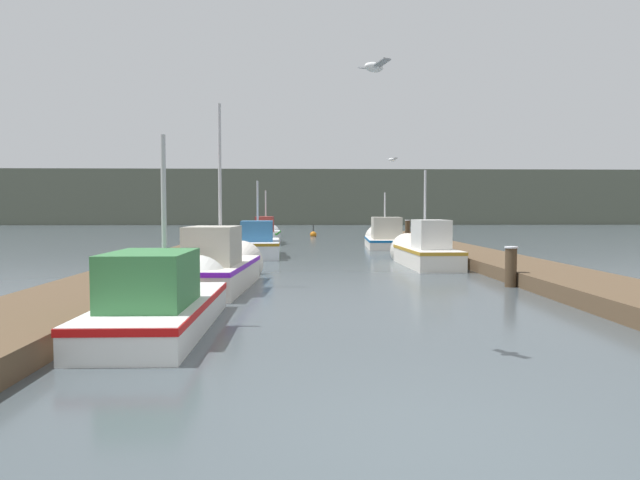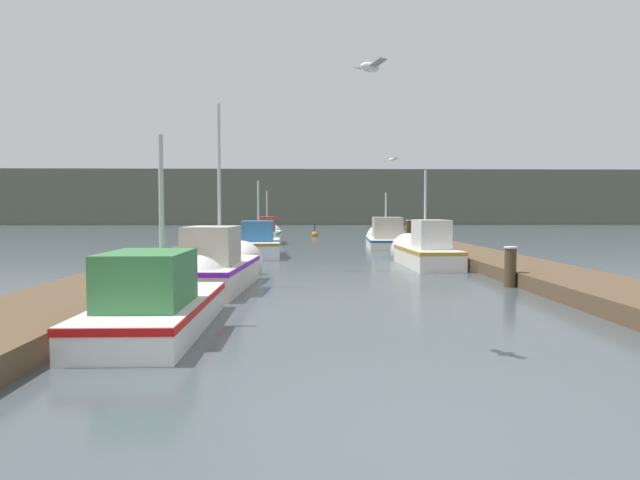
{
  "view_description": "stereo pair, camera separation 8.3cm",
  "coord_description": "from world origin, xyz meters",
  "px_view_note": "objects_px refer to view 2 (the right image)",
  "views": [
    {
      "loc": [
        -1.06,
        -4.36,
        1.87
      ],
      "look_at": [
        -0.48,
        13.78,
        0.91
      ],
      "focal_mm": 32.0,
      "sensor_mm": 36.0,
      "label": 1
    },
    {
      "loc": [
        -0.97,
        -4.36,
        1.87
      ],
      "look_at": [
        -0.48,
        13.78,
        0.91
      ],
      "focal_mm": 32.0,
      "sensor_mm": 36.0,
      "label": 2
    }
  ],
  "objects_px": {
    "fishing_boat_0": "(167,299)",
    "fishing_boat_3": "(259,244)",
    "seagull_lead": "(370,67)",
    "seagull_1": "(392,160)",
    "fishing_boat_2": "(424,251)",
    "fishing_boat_5": "(267,235)",
    "fishing_boat_1": "(222,266)",
    "mooring_piling_1": "(510,267)",
    "mooring_piling_0": "(409,233)",
    "fishing_boat_4": "(385,238)",
    "channel_buoy": "(315,235)"
  },
  "relations": [
    {
      "from": "fishing_boat_0",
      "to": "fishing_boat_3",
      "type": "bearing_deg",
      "value": 88.57
    },
    {
      "from": "seagull_lead",
      "to": "seagull_1",
      "type": "xyz_separation_m",
      "value": [
        2.32,
        13.17,
        -0.01
      ]
    },
    {
      "from": "seagull_1",
      "to": "seagull_lead",
      "type": "bearing_deg",
      "value": 145.11
    },
    {
      "from": "fishing_boat_2",
      "to": "fishing_boat_5",
      "type": "relative_size",
      "value": 1.01
    },
    {
      "from": "fishing_boat_1",
      "to": "mooring_piling_1",
      "type": "height_order",
      "value": "fishing_boat_1"
    },
    {
      "from": "fishing_boat_1",
      "to": "mooring_piling_0",
      "type": "height_order",
      "value": "fishing_boat_1"
    },
    {
      "from": "fishing_boat_0",
      "to": "fishing_boat_4",
      "type": "height_order",
      "value": "fishing_boat_0"
    },
    {
      "from": "mooring_piling_0",
      "to": "seagull_1",
      "type": "distance_m",
      "value": 8.57
    },
    {
      "from": "fishing_boat_3",
      "to": "fishing_boat_5",
      "type": "relative_size",
      "value": 1.09
    },
    {
      "from": "mooring_piling_0",
      "to": "channel_buoy",
      "type": "distance_m",
      "value": 12.53
    },
    {
      "from": "fishing_boat_1",
      "to": "fishing_boat_5",
      "type": "bearing_deg",
      "value": 93.73
    },
    {
      "from": "mooring_piling_0",
      "to": "mooring_piling_1",
      "type": "xyz_separation_m",
      "value": [
        -0.21,
        -14.65,
        -0.19
      ]
    },
    {
      "from": "fishing_boat_0",
      "to": "fishing_boat_3",
      "type": "xyz_separation_m",
      "value": [
        0.38,
        14.15,
        0.06
      ]
    },
    {
      "from": "mooring_piling_0",
      "to": "seagull_1",
      "type": "relative_size",
      "value": 2.5
    },
    {
      "from": "fishing_boat_0",
      "to": "mooring_piling_1",
      "type": "bearing_deg",
      "value": 30.06
    },
    {
      "from": "mooring_piling_1",
      "to": "seagull_lead",
      "type": "xyz_separation_m",
      "value": [
        -4.15,
        -6.3,
        3.18
      ]
    },
    {
      "from": "fishing_boat_2",
      "to": "mooring_piling_1",
      "type": "distance_m",
      "value": 5.6
    },
    {
      "from": "mooring_piling_0",
      "to": "fishing_boat_1",
      "type": "bearing_deg",
      "value": -116.95
    },
    {
      "from": "fishing_boat_2",
      "to": "mooring_piling_0",
      "type": "xyz_separation_m",
      "value": [
        1.16,
        9.13,
        0.21
      ]
    },
    {
      "from": "fishing_boat_4",
      "to": "mooring_piling_1",
      "type": "bearing_deg",
      "value": -83.19
    },
    {
      "from": "fishing_boat_3",
      "to": "fishing_boat_0",
      "type": "bearing_deg",
      "value": -94.15
    },
    {
      "from": "fishing_boat_0",
      "to": "fishing_boat_5",
      "type": "distance_m",
      "value": 22.53
    },
    {
      "from": "seagull_lead",
      "to": "seagull_1",
      "type": "bearing_deg",
      "value": 139.66
    },
    {
      "from": "fishing_boat_2",
      "to": "fishing_boat_3",
      "type": "height_order",
      "value": "fishing_boat_2"
    },
    {
      "from": "fishing_boat_5",
      "to": "seagull_1",
      "type": "height_order",
      "value": "seagull_1"
    },
    {
      "from": "fishing_boat_0",
      "to": "fishing_boat_1",
      "type": "height_order",
      "value": "fishing_boat_1"
    },
    {
      "from": "fishing_boat_2",
      "to": "fishing_boat_4",
      "type": "bearing_deg",
      "value": 87.92
    },
    {
      "from": "fishing_boat_0",
      "to": "channel_buoy",
      "type": "xyz_separation_m",
      "value": [
        2.99,
        30.52,
        -0.26
      ]
    },
    {
      "from": "fishing_boat_1",
      "to": "mooring_piling_1",
      "type": "distance_m",
      "value": 7.03
    },
    {
      "from": "mooring_piling_0",
      "to": "mooring_piling_1",
      "type": "bearing_deg",
      "value": -90.81
    },
    {
      "from": "seagull_1",
      "to": "mooring_piling_1",
      "type": "bearing_deg",
      "value": 170.0
    },
    {
      "from": "fishing_boat_0",
      "to": "fishing_boat_2",
      "type": "relative_size",
      "value": 1.04
    },
    {
      "from": "fishing_boat_2",
      "to": "mooring_piling_0",
      "type": "bearing_deg",
      "value": 80.97
    },
    {
      "from": "fishing_boat_5",
      "to": "seagull_lead",
      "type": "xyz_separation_m",
      "value": [
        2.92,
        -24.65,
        3.19
      ]
    },
    {
      "from": "fishing_boat_2",
      "to": "mooring_piling_1",
      "type": "bearing_deg",
      "value": -81.97
    },
    {
      "from": "seagull_lead",
      "to": "fishing_boat_5",
      "type": "bearing_deg",
      "value": 156.43
    },
    {
      "from": "fishing_boat_0",
      "to": "fishing_boat_2",
      "type": "xyz_separation_m",
      "value": [
        6.31,
        9.71,
        0.08
      ]
    },
    {
      "from": "seagull_1",
      "to": "fishing_boat_2",
      "type": "bearing_deg",
      "value": -172.02
    },
    {
      "from": "fishing_boat_5",
      "to": "fishing_boat_2",
      "type": "bearing_deg",
      "value": -63.79
    },
    {
      "from": "fishing_boat_1",
      "to": "fishing_boat_5",
      "type": "relative_size",
      "value": 1.09
    },
    {
      "from": "fishing_boat_4",
      "to": "seagull_1",
      "type": "relative_size",
      "value": 10.46
    },
    {
      "from": "fishing_boat_4",
      "to": "fishing_boat_1",
      "type": "bearing_deg",
      "value": -109.23
    },
    {
      "from": "channel_buoy",
      "to": "seagull_1",
      "type": "distance_m",
      "value": 19.93
    },
    {
      "from": "fishing_boat_5",
      "to": "channel_buoy",
      "type": "xyz_separation_m",
      "value": [
        2.8,
        7.99,
        -0.35
      ]
    },
    {
      "from": "fishing_boat_4",
      "to": "channel_buoy",
      "type": "distance_m",
      "value": 11.72
    },
    {
      "from": "fishing_boat_0",
      "to": "mooring_piling_1",
      "type": "distance_m",
      "value": 8.38
    },
    {
      "from": "fishing_boat_2",
      "to": "fishing_boat_5",
      "type": "distance_m",
      "value": 14.21
    },
    {
      "from": "fishing_boat_0",
      "to": "seagull_1",
      "type": "bearing_deg",
      "value": 63.94
    },
    {
      "from": "seagull_lead",
      "to": "seagull_1",
      "type": "height_order",
      "value": "seagull_lead"
    },
    {
      "from": "mooring_piling_1",
      "to": "fishing_boat_3",
      "type": "bearing_deg",
      "value": 124.61
    }
  ]
}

